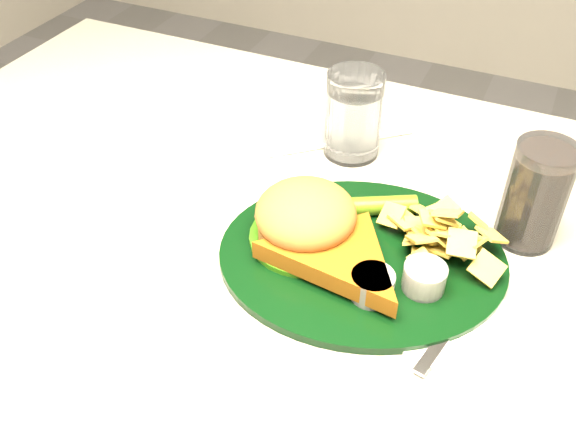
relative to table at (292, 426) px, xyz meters
name	(u,v)px	position (x,y,z in m)	size (l,w,h in m)	color
table	(292,426)	(0.00, 0.00, 0.00)	(1.20, 0.80, 0.75)	#AEAA9D
dinner_plate	(364,236)	(0.08, 0.00, 0.41)	(0.31, 0.26, 0.07)	black
water_glass	(354,115)	(0.00, 0.19, 0.43)	(0.07, 0.07, 0.11)	white
cola_glass	(535,195)	(0.23, 0.11, 0.44)	(0.07, 0.07, 0.12)	black
fork_napkin	(452,322)	(0.19, -0.05, 0.38)	(0.13, 0.17, 0.01)	white
wrapped_straw	(342,143)	(-0.02, 0.20, 0.38)	(0.20, 0.07, 0.01)	white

